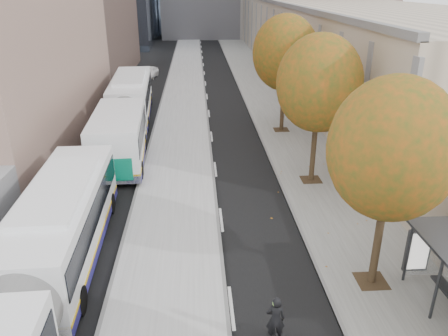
{
  "coord_description": "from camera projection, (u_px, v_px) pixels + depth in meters",
  "views": [
    {
      "loc": [
        -2.66,
        0.22,
        10.2
      ],
      "look_at": [
        -1.5,
        18.29,
        2.5
      ],
      "focal_mm": 35.0,
      "sensor_mm": 36.0,
      "label": 1
    }
  ],
  "objects": [
    {
      "name": "bus_platform",
      "position": [
        182.0,
        117.0,
        35.83
      ],
      "size": [
        4.25,
        150.0,
        0.15
      ],
      "primitive_type": "cube",
      "color": "#A3A3A3",
      "rests_on": "ground"
    },
    {
      "name": "sidewalk",
      "position": [
        279.0,
        115.0,
        36.31
      ],
      "size": [
        4.75,
        150.0,
        0.08
      ],
      "primitive_type": "cube",
      "color": "gray",
      "rests_on": "ground"
    },
    {
      "name": "building_tan",
      "position": [
        323.0,
        30.0,
        62.06
      ],
      "size": [
        18.0,
        92.0,
        8.0
      ],
      "primitive_type": "cube",
      "color": "#9F917C",
      "rests_on": "ground"
    },
    {
      "name": "tree_c",
      "position": [
        392.0,
        150.0,
        14.04
      ],
      "size": [
        4.2,
        4.2,
        7.28
      ],
      "color": "black",
      "rests_on": "sidewalk"
    },
    {
      "name": "tree_d",
      "position": [
        319.0,
        84.0,
        22.22
      ],
      "size": [
        4.4,
        4.4,
        7.6
      ],
      "color": "black",
      "rests_on": "sidewalk"
    },
    {
      "name": "tree_e",
      "position": [
        285.0,
        53.0,
        30.4
      ],
      "size": [
        4.6,
        4.6,
        7.92
      ],
      "color": "black",
      "rests_on": "sidewalk"
    },
    {
      "name": "bus_near",
      "position": [
        32.0,
        287.0,
        13.36
      ],
      "size": [
        3.1,
        17.88,
        2.97
      ],
      "rotation": [
        0.0,
        0.0,
        0.03
      ],
      "color": "white",
      "rests_on": "ground"
    },
    {
      "name": "bus_far",
      "position": [
        127.0,
        111.0,
        31.26
      ],
      "size": [
        3.91,
        19.39,
        3.21
      ],
      "rotation": [
        0.0,
        0.0,
        0.06
      ],
      "color": "white",
      "rests_on": "ground"
    },
    {
      "name": "cyclist",
      "position": [
        275.0,
        331.0,
        12.86
      ],
      "size": [
        0.59,
        1.56,
        1.97
      ],
      "rotation": [
        0.0,
        0.0,
        -0.05
      ],
      "color": "black",
      "rests_on": "ground"
    },
    {
      "name": "distant_car",
      "position": [
        150.0,
        72.0,
        50.67
      ],
      "size": [
        2.07,
        3.88,
        1.26
      ],
      "primitive_type": "imported",
      "rotation": [
        0.0,
        0.0,
        -0.17
      ],
      "color": "white",
      "rests_on": "ground"
    }
  ]
}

